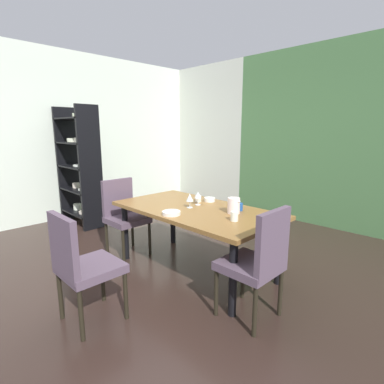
{
  "coord_description": "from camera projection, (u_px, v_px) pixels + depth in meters",
  "views": [
    {
      "loc": [
        2.46,
        -1.92,
        1.54
      ],
      "look_at": [
        0.11,
        0.42,
        0.85
      ],
      "focal_mm": 28.0,
      "sensor_mm": 36.0,
      "label": 1
    }
  ],
  "objects": [
    {
      "name": "chair_head_near",
      "position": [
        81.0,
        263.0,
        2.34
      ],
      "size": [
        0.44,
        0.44,
        0.93
      ],
      "color": "#564454",
      "rests_on": "ground_plane"
    },
    {
      "name": "dining_table",
      "position": [
        195.0,
        215.0,
        3.23
      ],
      "size": [
        1.81,
        0.96,
        0.72
      ],
      "color": "brown",
      "rests_on": "ground_plane"
    },
    {
      "name": "chair_right_near",
      "position": [
        258.0,
        259.0,
        2.38
      ],
      "size": [
        0.44,
        0.44,
        0.96
      ],
      "rotation": [
        0.0,
        0.0,
        1.57
      ],
      "color": "#564454",
      "rests_on": "ground_plane"
    },
    {
      "name": "chair_left_near",
      "position": [
        124.0,
        213.0,
        3.73
      ],
      "size": [
        0.44,
        0.44,
        0.94
      ],
      "rotation": [
        0.0,
        0.0,
        -1.57
      ],
      "color": "#564454",
      "rests_on": "ground_plane"
    },
    {
      "name": "wine_glass_west",
      "position": [
        190.0,
        198.0,
        3.21
      ],
      "size": [
        0.08,
        0.08,
        0.15
      ],
      "color": "silver",
      "rests_on": "dining_table"
    },
    {
      "name": "wine_glass_center",
      "position": [
        198.0,
        195.0,
        3.33
      ],
      "size": [
        0.08,
        0.08,
        0.15
      ],
      "color": "silver",
      "rests_on": "dining_table"
    },
    {
      "name": "left_interior_panel",
      "position": [
        51.0,
        137.0,
        5.0
      ],
      "size": [
        0.1,
        5.96,
        2.85
      ],
      "primitive_type": "cube",
      "color": "silver",
      "rests_on": "ground_plane"
    },
    {
      "name": "display_shelf",
      "position": [
        79.0,
        167.0,
        4.85
      ],
      "size": [
        0.88,
        0.36,
        1.91
      ],
      "color": "black",
      "rests_on": "ground_plane"
    },
    {
      "name": "garden_window_panel",
      "position": [
        349.0,
        138.0,
        4.45
      ],
      "size": [
        3.86,
        0.1,
        2.85
      ],
      "primitive_type": "cube",
      "color": "#4C7A47",
      "rests_on": "ground_plane"
    },
    {
      "name": "cup_near_window",
      "position": [
        234.0,
        216.0,
        2.75
      ],
      "size": [
        0.07,
        0.07,
        0.09
      ],
      "primitive_type": "cylinder",
      "color": "white",
      "rests_on": "dining_table"
    },
    {
      "name": "serving_bowl_east",
      "position": [
        171.0,
        213.0,
        2.96
      ],
      "size": [
        0.18,
        0.18,
        0.04
      ],
      "primitive_type": "cylinder",
      "color": "silver",
      "rests_on": "dining_table"
    },
    {
      "name": "serving_bowl_rear",
      "position": [
        275.0,
        216.0,
        2.83
      ],
      "size": [
        0.16,
        0.16,
        0.05
      ],
      "primitive_type": "cylinder",
      "color": "silver",
      "rests_on": "dining_table"
    },
    {
      "name": "back_panel_interior",
      "position": [
        207.0,
        135.0,
        6.42
      ],
      "size": [
        1.84,
        0.1,
        2.85
      ],
      "primitive_type": "cube",
      "color": "silver",
      "rests_on": "ground_plane"
    },
    {
      "name": "pitcher_corner",
      "position": [
        234.0,
        205.0,
        3.0
      ],
      "size": [
        0.14,
        0.12,
        0.16
      ],
      "color": "white",
      "rests_on": "dining_table"
    },
    {
      "name": "serving_bowl_north",
      "position": [
        209.0,
        200.0,
        3.51
      ],
      "size": [
        0.13,
        0.13,
        0.05
      ],
      "primitive_type": "cylinder",
      "color": "white",
      "rests_on": "dining_table"
    },
    {
      "name": "cup_front",
      "position": [
        198.0,
        199.0,
        3.48
      ],
      "size": [
        0.07,
        0.07,
        0.08
      ],
      "primitive_type": "cylinder",
      "color": "beige",
      "rests_on": "dining_table"
    },
    {
      "name": "ground_plane",
      "position": [
        158.0,
        271.0,
        3.35
      ],
      "size": [
        5.7,
        5.96,
        0.02
      ],
      "primitive_type": "cube",
      "color": "#30211C"
    },
    {
      "name": "cup_near_shelf",
      "position": [
        240.0,
        207.0,
        3.11
      ],
      "size": [
        0.07,
        0.07,
        0.08
      ],
      "primitive_type": "cylinder",
      "color": "#1D4D9D",
      "rests_on": "dining_table"
    }
  ]
}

